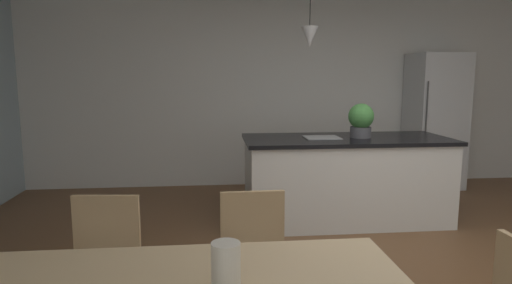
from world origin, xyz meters
The scene contains 8 objects.
wall_back_kitchen centered at (0.00, 3.26, 1.35)m, with size 10.00×0.12×2.70m, color silver.
chair_far_right centered at (-1.26, -0.54, 0.47)m, with size 0.41×0.41×0.87m.
chair_far_left centered at (-2.11, -0.54, 0.47)m, with size 0.43×0.43×0.87m.
kitchen_island centered at (-0.08, 1.52, 0.46)m, with size 2.14×0.90×0.91m.
refrigerator centered at (1.60, 2.86, 0.92)m, with size 0.68×0.67×1.85m.
pendant_over_island_main centered at (-0.49, 1.52, 1.93)m, with size 0.17×0.17×0.87m.
potted_plant_on_island centered at (0.07, 1.52, 1.09)m, with size 0.27×0.27×0.36m.
vase_on_dining_table centered at (-1.45, -1.34, 0.84)m, with size 0.11×0.11×0.17m.
Camera 1 is at (-1.49, -2.89, 1.54)m, focal length 30.62 mm.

